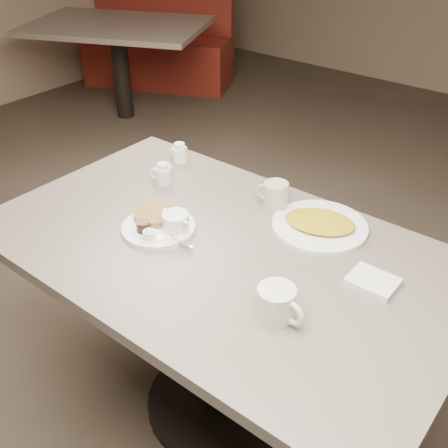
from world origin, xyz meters
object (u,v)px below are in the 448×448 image
Objects in this scene: coffee_mug_near at (277,303)px; booth_back_left at (156,41)px; creamer_right at (179,153)px; coffee_mug_far at (275,196)px; diner_table at (220,288)px; main_plate at (161,223)px; creamer_left at (163,174)px; hash_plate at (320,225)px.

booth_back_left is (-3.11, 2.66, -0.39)m from coffee_mug_near.
coffee_mug_far is at bearing -6.93° from creamer_right.
main_plate is (-0.21, -0.05, 0.19)m from diner_table.
booth_back_left reaches higher than coffee_mug_near.
booth_back_left is (-2.80, 2.22, -0.39)m from coffee_mug_far.
coffee_mug_near is 1.74× the size of creamer_left.
main_plate is 3.29× the size of creamer_right.
main_plate is 0.77× the size of hash_plate.
creamer_right is at bearing 125.50° from main_plate.
creamer_left reaches higher than hash_plate.
hash_plate is (-0.12, 0.43, -0.03)m from coffee_mug_near.
coffee_mug_near is at bearing -31.96° from creamer_right.
diner_table is 0.63m from creamer_right.
booth_back_left is at bearing 138.11° from diner_table.
booth_back_left is at bearing 135.63° from creamer_left.
coffee_mug_near reaches higher than hash_plate.
main_plate is 0.51m from hash_plate.
creamer_right is at bearing 174.28° from hash_plate.
main_plate is at bearing -54.50° from creamer_right.
coffee_mug_far is 0.06× the size of booth_back_left.
coffee_mug_far is 1.29× the size of creamer_right.
coffee_mug_far is (-0.31, 0.44, 0.00)m from coffee_mug_near.
creamer_left is (-0.73, 0.33, -0.01)m from coffee_mug_near.
creamer_right is 0.05× the size of booth_back_left.
coffee_mug_near is at bearing -74.08° from hash_plate.
main_plate is at bearing 168.53° from coffee_mug_near.
booth_back_left is (-2.98, 2.23, -0.35)m from hash_plate.
diner_table is at bearing -35.39° from creamer_right.
diner_table is 0.36m from coffee_mug_far.
creamer_right is at bearing 173.07° from coffee_mug_far.
creamer_left is (-0.43, -0.11, -0.01)m from coffee_mug_far.
creamer_right is 0.23× the size of hash_plate.
coffee_mug_near is 0.80m from creamer_left.
creamer_left is at bearing -44.37° from booth_back_left.
booth_back_left is (-2.38, 2.32, -0.38)m from creamer_left.
main_plate is 0.15× the size of booth_back_left.
coffee_mug_far reaches higher than hash_plate.
coffee_mug_far is at bearing 177.62° from hash_plate.
main_plate is 3.65m from booth_back_left.
coffee_mug_far is 0.44m from creamer_left.
creamer_right is at bearing 148.04° from coffee_mug_near.
creamer_left reaches higher than diner_table.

